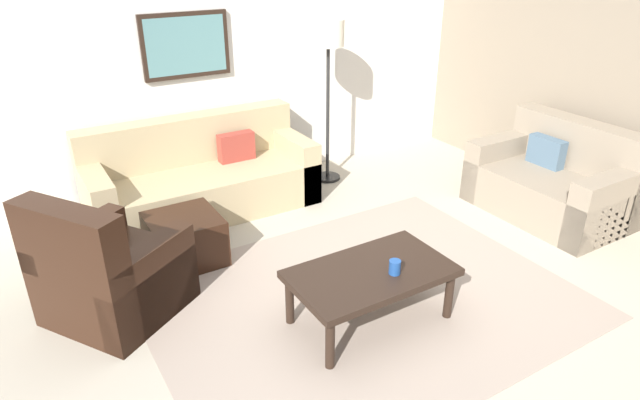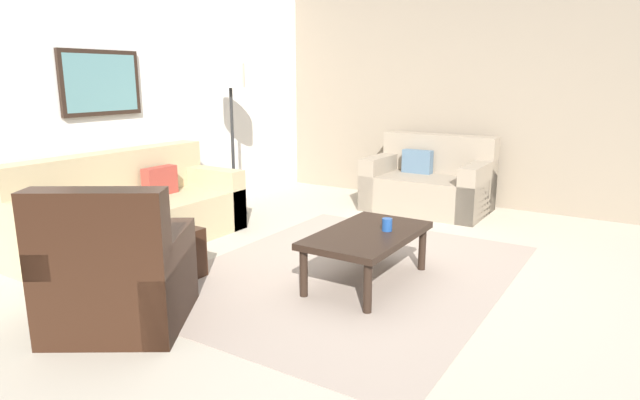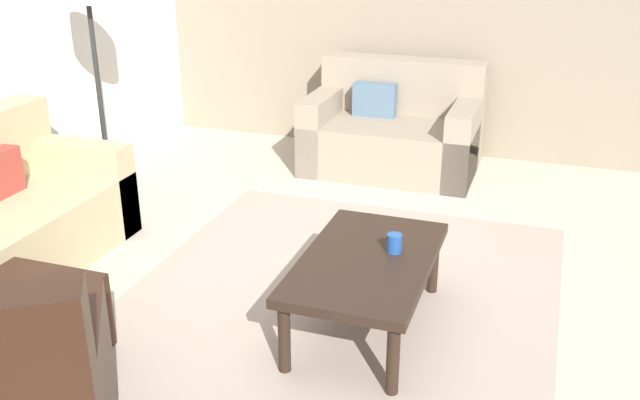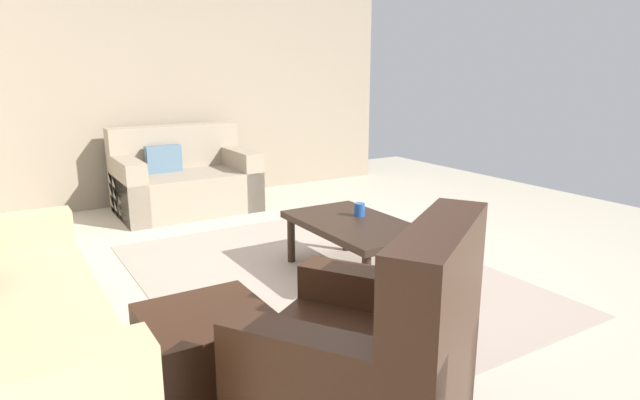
{
  "view_description": "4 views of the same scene",
  "coord_description": "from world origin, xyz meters",
  "px_view_note": "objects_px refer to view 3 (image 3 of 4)",
  "views": [
    {
      "loc": [
        -2.01,
        -2.7,
        2.42
      ],
      "look_at": [
        -0.24,
        0.21,
        0.79
      ],
      "focal_mm": 30.71,
      "sensor_mm": 36.0,
      "label": 1
    },
    {
      "loc": [
        -3.6,
        -2.0,
        1.57
      ],
      "look_at": [
        -0.11,
        0.2,
        0.61
      ],
      "focal_mm": 29.95,
      "sensor_mm": 36.0,
      "label": 2
    },
    {
      "loc": [
        -3.19,
        -1.03,
        2.03
      ],
      "look_at": [
        -0.03,
        0.06,
        0.66
      ],
      "focal_mm": 39.75,
      "sensor_mm": 36.0,
      "label": 3
    },
    {
      "loc": [
        -3.14,
        1.96,
        1.49
      ],
      "look_at": [
        -0.2,
        0.14,
        0.64
      ],
      "focal_mm": 30.33,
      "sensor_mm": 36.0,
      "label": 4
    }
  ],
  "objects_px": {
    "couch_loveseat": "(394,132)",
    "ottoman": "(28,328)",
    "cup": "(394,243)",
    "lamp_standing": "(89,9)",
    "coffee_table": "(367,267)"
  },
  "relations": [
    {
      "from": "couch_loveseat",
      "to": "ottoman",
      "type": "bearing_deg",
      "value": 163.86
    },
    {
      "from": "ottoman",
      "to": "cup",
      "type": "xyz_separation_m",
      "value": [
        0.94,
        -1.54,
        0.26
      ]
    },
    {
      "from": "cup",
      "to": "lamp_standing",
      "type": "xyz_separation_m",
      "value": [
        0.97,
        2.4,
        0.95
      ]
    },
    {
      "from": "coffee_table",
      "to": "lamp_standing",
      "type": "height_order",
      "value": "lamp_standing"
    },
    {
      "from": "coffee_table",
      "to": "cup",
      "type": "height_order",
      "value": "cup"
    },
    {
      "from": "couch_loveseat",
      "to": "ottoman",
      "type": "distance_m",
      "value": 3.51
    },
    {
      "from": "ottoman",
      "to": "cup",
      "type": "relative_size",
      "value": 5.72
    },
    {
      "from": "couch_loveseat",
      "to": "lamp_standing",
      "type": "relative_size",
      "value": 0.81
    },
    {
      "from": "couch_loveseat",
      "to": "coffee_table",
      "type": "relative_size",
      "value": 1.26
    },
    {
      "from": "ottoman",
      "to": "cup",
      "type": "height_order",
      "value": "cup"
    },
    {
      "from": "couch_loveseat",
      "to": "lamp_standing",
      "type": "distance_m",
      "value": 2.59
    },
    {
      "from": "ottoman",
      "to": "coffee_table",
      "type": "distance_m",
      "value": 1.66
    },
    {
      "from": "coffee_table",
      "to": "cup",
      "type": "distance_m",
      "value": 0.19
    },
    {
      "from": "cup",
      "to": "lamp_standing",
      "type": "height_order",
      "value": "lamp_standing"
    },
    {
      "from": "couch_loveseat",
      "to": "cup",
      "type": "relative_size",
      "value": 14.19
    }
  ]
}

